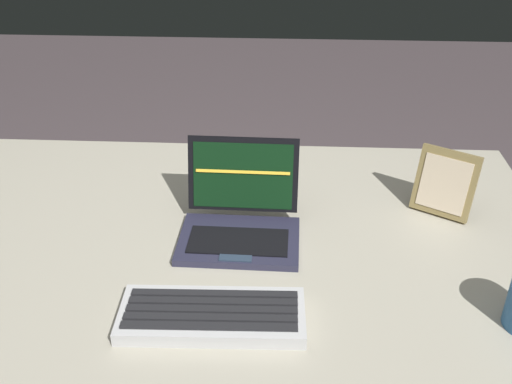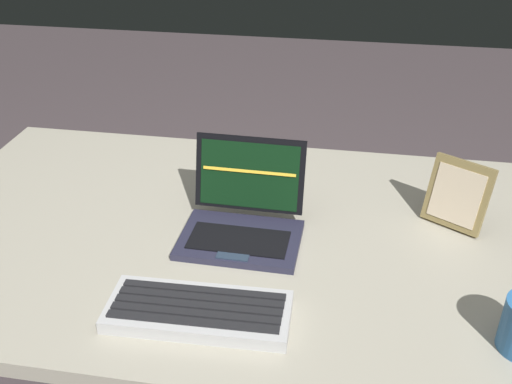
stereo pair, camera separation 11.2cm
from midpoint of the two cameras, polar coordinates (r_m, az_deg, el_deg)
desk at (r=1.30m, az=-5.15°, el=-7.75°), size 1.35×0.83×0.74m
laptop_front at (r=1.21m, az=-4.18°, el=-2.83°), size 0.24×0.21×0.18m
external_keyboard at (r=1.02m, az=-7.22°, el=-11.76°), size 0.32×0.14×0.03m
photo_frame at (r=1.31m, az=15.37°, el=0.72°), size 0.13×0.10×0.14m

